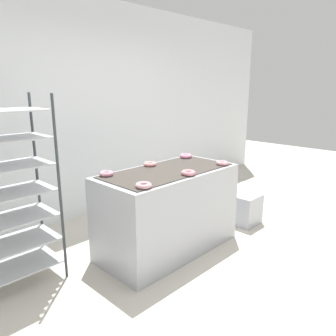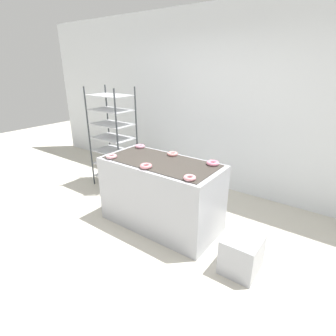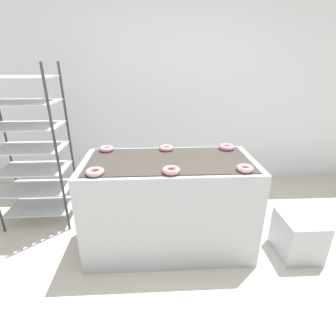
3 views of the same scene
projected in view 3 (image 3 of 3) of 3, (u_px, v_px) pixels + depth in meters
The scene contains 11 objects.
ground_plane at pixel (174, 295), 2.01m from camera, with size 14.00×14.00×0.00m, color beige.
wall_back at pixel (162, 81), 3.42m from camera, with size 8.00×0.05×2.80m.
fryer_machine at pixel (169, 204), 2.40m from camera, with size 1.49×0.73×0.88m.
baking_rack_cart at pixel (30, 148), 2.64m from camera, with size 0.69×0.45×1.65m.
glaze_bin at pixel (298, 235), 2.38m from camera, with size 0.35×0.40×0.38m.
donut_near_left at pixel (95, 172), 1.95m from camera, with size 0.14×0.14×0.04m, color #D2939C.
donut_near_center at pixel (171, 170), 1.97m from camera, with size 0.14×0.14×0.04m, color #D38088.
donut_near_right at pixel (245, 168), 2.01m from camera, with size 0.13×0.13×0.04m, color pink.
donut_far_left at pixel (107, 149), 2.44m from camera, with size 0.13×0.13×0.04m, color #CF8499.
donut_far_center at pixel (166, 148), 2.46m from camera, with size 0.13×0.13×0.04m, color pink.
donut_far_right at pixel (227, 147), 2.48m from camera, with size 0.14×0.14×0.04m, color pink.
Camera 3 is at (-0.12, -1.47, 1.67)m, focal length 28.00 mm.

